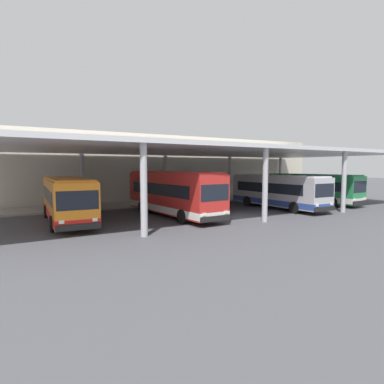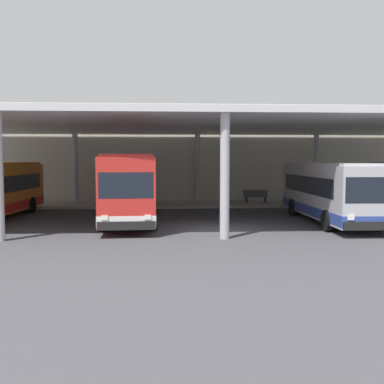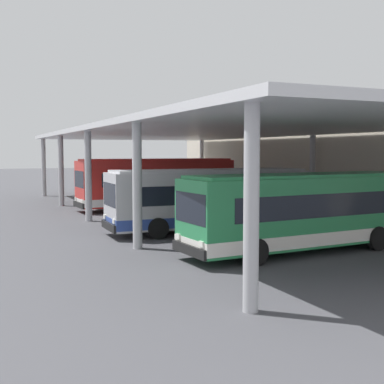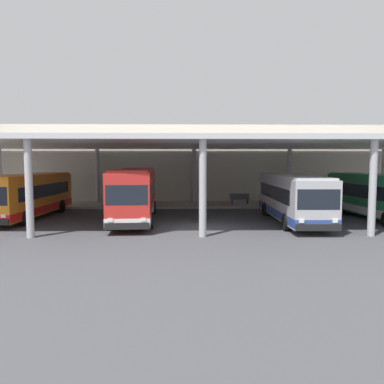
{
  "view_description": "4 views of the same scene",
  "coord_description": "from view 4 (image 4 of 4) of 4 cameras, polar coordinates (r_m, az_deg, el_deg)",
  "views": [
    {
      "loc": [
        -15.99,
        -18.96,
        3.93
      ],
      "look_at": [
        -2.47,
        3.52,
        1.84
      ],
      "focal_mm": 29.38,
      "sensor_mm": 36.0,
      "label": 1
    },
    {
      "loc": [
        -2.49,
        -21.45,
        3.32
      ],
      "look_at": [
        -1.0,
        3.78,
        1.54
      ],
      "focal_mm": 42.76,
      "sensor_mm": 36.0,
      "label": 2
    },
    {
      "loc": [
        29.37,
        -8.97,
        4.04
      ],
      "look_at": [
        1.89,
        3.28,
        1.66
      ],
      "focal_mm": 47.38,
      "sensor_mm": 36.0,
      "label": 3
    },
    {
      "loc": [
        -1.05,
        -22.5,
        4.08
      ],
      "look_at": [
        -0.44,
        3.04,
        1.98
      ],
      "focal_mm": 34.97,
      "sensor_mm": 36.0,
      "label": 4
    }
  ],
  "objects": [
    {
      "name": "platform_kerb",
      "position": [
        34.5,
        0.39,
        -1.95
      ],
      "size": [
        42.0,
        4.5,
        0.18
      ],
      "primitive_type": "cube",
      "color": "#A39E93",
      "rests_on": "ground"
    },
    {
      "name": "bus_middle_bay",
      "position": [
        26.0,
        15.02,
        -0.82
      ],
      "size": [
        2.87,
        10.58,
        3.17
      ],
      "color": "#B7B7BC",
      "rests_on": "ground"
    },
    {
      "name": "bus_second_bay",
      "position": [
        26.21,
        -8.72,
        -0.27
      ],
      "size": [
        3.11,
        11.44,
        3.57
      ],
      "color": "red",
      "rests_on": "ground"
    },
    {
      "name": "ground_plane",
      "position": [
        22.89,
        1.3,
        -5.58
      ],
      "size": [
        200.0,
        200.0,
        0.0
      ],
      "primitive_type": "plane",
      "color": "#47474C"
    },
    {
      "name": "bus_far_bay",
      "position": [
        29.44,
        26.38,
        -0.52
      ],
      "size": [
        3.19,
        10.67,
        3.17
      ],
      "color": "#28844C",
      "rests_on": "ground"
    },
    {
      "name": "bus_nearest_bay",
      "position": [
        29.4,
        -23.59,
        -0.43
      ],
      "size": [
        3.09,
        10.64,
        3.17
      ],
      "color": "orange",
      "rests_on": "ground"
    },
    {
      "name": "banner_sign",
      "position": [
        35.4,
        -20.21,
        1.0
      ],
      "size": [
        0.7,
        0.12,
        3.2
      ],
      "color": "#B2B2B7",
      "rests_on": "platform_kerb"
    },
    {
      "name": "trash_bin",
      "position": [
        35.1,
        11.72,
        -0.97
      ],
      "size": [
        0.52,
        0.52,
        0.98
      ],
      "color": "#33383D",
      "rests_on": "platform_kerb"
    },
    {
      "name": "station_building_facade",
      "position": [
        37.51,
        0.24,
        4.32
      ],
      "size": [
        48.0,
        1.6,
        7.67
      ],
      "primitive_type": "cube",
      "color": "beige",
      "rests_on": "ground"
    },
    {
      "name": "bench_waiting",
      "position": [
        34.88,
        7.28,
        -0.97
      ],
      "size": [
        1.8,
        0.45,
        0.92
      ],
      "color": "#4C515B",
      "rests_on": "platform_kerb"
    },
    {
      "name": "canopy_shelter",
      "position": [
        28.04,
        0.79,
        7.16
      ],
      "size": [
        40.0,
        17.0,
        5.55
      ],
      "color": "silver",
      "rests_on": "ground"
    }
  ]
}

